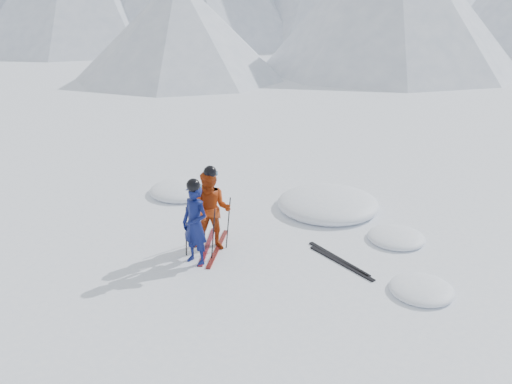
% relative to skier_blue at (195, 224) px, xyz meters
% --- Properties ---
extents(ground, '(160.00, 160.00, 0.00)m').
position_rel_skier_blue_xyz_m(ground, '(2.00, 0.87, -0.82)').
color(ground, white).
rests_on(ground, ground).
extents(skier_blue, '(0.67, 0.52, 1.63)m').
position_rel_skier_blue_xyz_m(skier_blue, '(0.00, 0.00, 0.00)').
color(skier_blue, '#0D1550').
rests_on(skier_blue, ground).
extents(skier_red, '(0.97, 0.85, 1.68)m').
position_rel_skier_blue_xyz_m(skier_red, '(-0.02, 0.67, 0.02)').
color(skier_red, '#AA360D').
rests_on(skier_red, ground).
extents(pole_blue_left, '(0.11, 0.08, 1.09)m').
position_rel_skier_blue_xyz_m(pole_blue_left, '(-0.30, 0.15, -0.27)').
color(pole_blue_left, black).
rests_on(pole_blue_left, ground).
extents(pole_blue_right, '(0.11, 0.07, 1.09)m').
position_rel_skier_blue_xyz_m(pole_blue_right, '(0.25, 0.25, -0.27)').
color(pole_blue_right, black).
rests_on(pole_blue_right, ground).
extents(pole_red_left, '(0.11, 0.09, 1.12)m').
position_rel_skier_blue_xyz_m(pole_red_left, '(-0.32, 0.92, -0.26)').
color(pole_red_left, black).
rests_on(pole_red_left, ground).
extents(pole_red_right, '(0.11, 0.08, 1.12)m').
position_rel_skier_blue_xyz_m(pole_red_right, '(0.28, 0.82, -0.26)').
color(pole_red_right, black).
rests_on(pole_red_right, ground).
extents(ski_worn_left, '(0.66, 1.63, 0.03)m').
position_rel_skier_blue_xyz_m(ski_worn_left, '(-0.14, 0.67, -0.80)').
color(ski_worn_left, black).
rests_on(ski_worn_left, ground).
extents(ski_worn_right, '(0.55, 1.66, 0.03)m').
position_rel_skier_blue_xyz_m(ski_worn_right, '(0.10, 0.67, -0.80)').
color(ski_worn_right, black).
rests_on(ski_worn_right, ground).
extents(ski_loose_a, '(1.50, 0.96, 0.03)m').
position_rel_skier_blue_xyz_m(ski_loose_a, '(2.49, 1.27, -0.80)').
color(ski_loose_a, black).
rests_on(ski_loose_a, ground).
extents(ski_loose_b, '(1.53, 0.91, 0.03)m').
position_rel_skier_blue_xyz_m(ski_loose_b, '(2.59, 1.12, -0.80)').
color(ski_loose_b, black).
rests_on(ski_loose_b, ground).
extents(snow_lumps, '(7.82, 4.78, 0.54)m').
position_rel_skier_blue_xyz_m(snow_lumps, '(1.05, 3.28, -0.82)').
color(snow_lumps, white).
rests_on(snow_lumps, ground).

